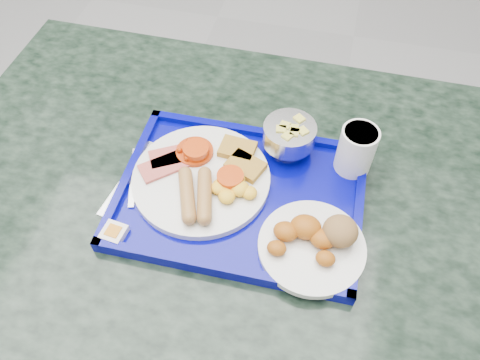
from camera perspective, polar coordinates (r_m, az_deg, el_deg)
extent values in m
plane|color=gray|center=(1.60, -15.56, -8.28)|extent=(6.00, 6.00, 0.00)
cylinder|color=slate|center=(1.42, -0.04, -17.60)|extent=(0.52, 0.52, 0.03)
cylinder|color=slate|center=(1.11, -0.05, -11.94)|extent=(0.10, 0.10, 0.63)
cube|color=black|center=(0.82, -0.07, -1.97)|extent=(1.13, 0.75, 0.04)
cube|color=#020386|center=(0.79, 0.00, -2.04)|extent=(0.41, 0.30, 0.01)
cube|color=#020386|center=(0.87, 2.06, 5.92)|extent=(0.41, 0.02, 0.01)
cube|color=#020386|center=(0.71, -2.56, -10.64)|extent=(0.41, 0.02, 0.01)
cube|color=#020386|center=(0.78, 14.20, -4.06)|extent=(0.02, 0.30, 0.01)
cube|color=#020386|center=(0.83, -13.32, 0.94)|extent=(0.02, 0.30, 0.01)
cylinder|color=silver|center=(0.80, -4.75, 0.16)|extent=(0.23, 0.23, 0.01)
cube|color=#C7554F|center=(0.82, -8.19, 2.93)|extent=(0.09, 0.08, 0.01)
cube|color=#C7554F|center=(0.81, -9.34, 1.66)|extent=(0.09, 0.08, 0.01)
cylinder|color=#AF3307|center=(0.82, -5.55, 3.46)|extent=(0.07, 0.07, 0.01)
sphere|color=#AF3307|center=(0.81, -6.01, 3.17)|extent=(0.01, 0.01, 0.01)
sphere|color=#AF3307|center=(0.81, -5.86, 2.98)|extent=(0.01, 0.01, 0.01)
sphere|color=#AF3307|center=(0.81, -5.35, 2.85)|extent=(0.01, 0.01, 0.01)
sphere|color=#AF3307|center=(0.82, -6.17, 3.91)|extent=(0.01, 0.01, 0.01)
sphere|color=#AF3307|center=(0.81, -4.94, 2.90)|extent=(0.01, 0.01, 0.01)
sphere|color=#AF3307|center=(0.82, -6.23, 3.96)|extent=(0.01, 0.01, 0.01)
sphere|color=#AF3307|center=(0.81, -4.47, 2.94)|extent=(0.01, 0.01, 0.01)
sphere|color=#AF3307|center=(0.81, -5.02, 3.13)|extent=(0.01, 0.01, 0.01)
sphere|color=#AF3307|center=(0.83, -4.84, 4.72)|extent=(0.01, 0.01, 0.01)
sphere|color=#AF3307|center=(0.81, -5.73, 2.95)|extent=(0.01, 0.01, 0.01)
sphere|color=#AF3307|center=(0.83, -4.64, 4.41)|extent=(0.01, 0.01, 0.01)
sphere|color=#AF3307|center=(0.82, -7.39, 3.63)|extent=(0.01, 0.01, 0.01)
sphere|color=#AF3307|center=(0.83, -6.25, 4.85)|extent=(0.01, 0.01, 0.01)
sphere|color=#AF3307|center=(0.81, -6.51, 2.65)|extent=(0.01, 0.01, 0.01)
sphere|color=#AF3307|center=(0.83, -6.08, 4.34)|extent=(0.01, 0.01, 0.01)
sphere|color=#AF3307|center=(0.81, -4.59, 3.55)|extent=(0.01, 0.01, 0.01)
cube|color=#AA7B2A|center=(0.82, -0.31, 3.79)|extent=(0.06, 0.05, 0.01)
cube|color=#AA7B2A|center=(0.80, 0.66, 1.73)|extent=(0.07, 0.06, 0.01)
cylinder|color=brown|center=(0.76, -6.47, -1.82)|extent=(0.05, 0.09, 0.02)
cylinder|color=brown|center=(0.75, -4.35, -1.85)|extent=(0.05, 0.09, 0.02)
ellipsoid|color=yellow|center=(0.78, 0.22, 0.58)|extent=(0.02, 0.02, 0.01)
ellipsoid|color=yellow|center=(0.77, -2.57, -0.94)|extent=(0.03, 0.03, 0.02)
ellipsoid|color=yellow|center=(0.77, -0.38, 0.09)|extent=(0.03, 0.03, 0.02)
ellipsoid|color=yellow|center=(0.77, -2.44, -0.55)|extent=(0.02, 0.02, 0.02)
ellipsoid|color=yellow|center=(0.78, -1.02, 0.91)|extent=(0.03, 0.03, 0.02)
ellipsoid|color=yellow|center=(0.76, 1.16, -1.56)|extent=(0.03, 0.03, 0.02)
ellipsoid|color=yellow|center=(0.76, -0.02, -1.03)|extent=(0.03, 0.03, 0.02)
ellipsoid|color=yellow|center=(0.75, -1.62, -2.02)|extent=(0.03, 0.03, 0.02)
ellipsoid|color=yellow|center=(0.78, -0.25, 0.73)|extent=(0.02, 0.02, 0.02)
ellipsoid|color=yellow|center=(0.76, -1.80, -1.13)|extent=(0.02, 0.02, 0.02)
cylinder|color=#AA2904|center=(0.81, -5.39, 3.68)|extent=(0.05, 0.05, 0.01)
cylinder|color=#AA2904|center=(0.77, -1.19, 0.30)|extent=(0.05, 0.05, 0.01)
cylinder|color=silver|center=(0.73, 8.72, -8.08)|extent=(0.17, 0.17, 0.01)
ellipsoid|color=#B05B14|center=(0.71, 10.37, -9.39)|extent=(0.03, 0.03, 0.02)
ellipsoid|color=#B05B14|center=(0.72, 10.05, -7.09)|extent=(0.04, 0.03, 0.03)
ellipsoid|color=#B05B14|center=(0.72, 8.02, -5.68)|extent=(0.05, 0.04, 0.03)
ellipsoid|color=#B05B14|center=(0.72, 5.62, -6.25)|extent=(0.04, 0.03, 0.03)
ellipsoid|color=#B05B14|center=(0.71, 4.49, -8.28)|extent=(0.03, 0.03, 0.02)
ellipsoid|color=olive|center=(0.72, 12.13, -6.10)|extent=(0.05, 0.05, 0.04)
cylinder|color=#B4B4B7|center=(0.85, 5.81, 3.75)|extent=(0.06, 0.06, 0.01)
cylinder|color=#B4B4B7|center=(0.84, 5.87, 4.31)|extent=(0.02, 0.02, 0.02)
cylinder|color=#B4B4B7|center=(0.82, 6.03, 5.59)|extent=(0.09, 0.09, 0.04)
cube|color=#FFF561|center=(0.80, 5.01, 5.99)|extent=(0.02, 0.02, 0.01)
cube|color=#FFF561|center=(0.79, 5.79, 5.15)|extent=(0.02, 0.02, 0.01)
cube|color=#FFF561|center=(0.81, 5.48, 6.44)|extent=(0.02, 0.02, 0.01)
cube|color=#FFF561|center=(0.82, 7.21, 7.21)|extent=(0.02, 0.02, 0.01)
cube|color=#FFF561|center=(0.80, 6.62, 5.59)|extent=(0.02, 0.02, 0.01)
cube|color=#FFF561|center=(0.80, 6.57, 6.03)|extent=(0.02, 0.02, 0.01)
cube|color=#FFF561|center=(0.80, 7.64, 5.73)|extent=(0.02, 0.02, 0.01)
cylinder|color=white|center=(0.81, 13.97, 3.60)|extent=(0.06, 0.06, 0.09)
cylinder|color=#CC6A0B|center=(0.78, 14.52, 5.45)|extent=(0.06, 0.06, 0.01)
cube|color=#B4B4B7|center=(0.82, -12.86, 0.36)|extent=(0.05, 0.12, 0.00)
ellipsoid|color=#B4B4B7|center=(0.86, -9.44, 4.24)|extent=(0.04, 0.05, 0.01)
cube|color=#B4B4B7|center=(0.83, -13.65, 0.37)|extent=(0.04, 0.17, 0.00)
cube|color=white|center=(0.76, -15.12, -6.26)|extent=(0.04, 0.04, 0.01)
cube|color=orange|center=(0.76, -15.23, -5.98)|extent=(0.02, 0.02, 0.00)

